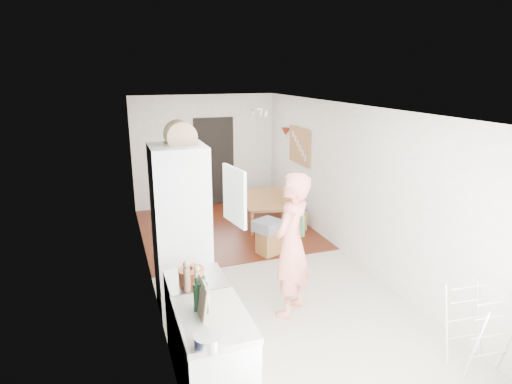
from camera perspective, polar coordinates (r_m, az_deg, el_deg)
room_shell at (r=6.39m, az=0.08°, el=0.05°), size 3.20×7.00×2.50m
floor at (r=6.84m, az=0.08°, el=-10.08°), size 3.20×7.00×0.01m
wood_floor_overlay at (r=8.47m, az=-4.07°, el=-4.83°), size 3.20×3.30×0.01m
sage_wall_panel at (r=4.00m, az=-12.06°, el=-1.13°), size 0.02×3.00×1.30m
tile_splashback at (r=3.77m, az=-10.22°, el=-13.71°), size 0.02×1.90×0.50m
doorway_recess at (r=9.76m, az=-5.57°, el=4.01°), size 0.90×0.04×2.00m
base_cabinet at (r=4.21m, az=-5.59°, el=-21.75°), size 0.60×0.90×0.86m
worktop at (r=3.95m, az=-5.77°, el=-16.45°), size 0.62×0.92×0.06m
range_cooker at (r=4.81m, az=-7.81°, el=-16.39°), size 0.60×0.60×0.88m
cooker_top at (r=4.58m, az=-8.03°, el=-11.51°), size 0.60×0.60×0.04m
fridge_housing at (r=5.44m, az=-9.93°, el=-5.06°), size 0.66×0.66×2.15m
fridge_door at (r=5.13m, az=-2.90°, el=-0.51°), size 0.14×0.56×0.70m
fridge_interior at (r=5.34m, az=-6.90°, el=0.06°), size 0.02×0.52×0.66m
pinboard at (r=8.63m, az=5.87°, el=6.17°), size 0.03×0.90×0.70m
pinboard_frame at (r=8.63m, az=5.78°, el=6.16°), size 0.00×0.94×0.74m
wall_sconce at (r=9.17m, az=3.95°, el=8.05°), size 0.18×0.18×0.16m
person at (r=5.26m, az=4.77°, el=-5.43°), size 0.94×0.92×2.17m
dining_table at (r=8.67m, az=1.44°, el=-2.75°), size 0.96×1.40×0.45m
dining_chair at (r=8.25m, az=5.15°, el=-2.30°), size 0.45×0.45×0.86m
stool at (r=7.24m, az=1.66°, el=-6.78°), size 0.40×0.40×0.42m
grey_drape at (r=7.14m, az=1.62°, el=-4.52°), size 0.55×0.55×0.18m
drying_rack at (r=5.12m, az=27.43°, el=-16.09°), size 0.48×0.44×0.87m
bread_bin at (r=5.21m, az=-10.09°, el=7.41°), size 0.44×0.43×0.20m
red_casserole at (r=4.44m, az=-8.64°, el=-11.03°), size 0.27×0.27×0.16m
steel_pan at (r=3.53m, az=-6.43°, el=-19.22°), size 0.27×0.27×0.11m
held_bottle at (r=5.15m, az=6.24°, el=-4.59°), size 0.05×0.05×0.25m
bottle_a at (r=3.91m, az=-6.87°, el=-13.87°), size 0.09×0.09×0.29m
bottle_b at (r=3.95m, az=-7.90°, el=-13.76°), size 0.07×0.07×0.26m
bottle_c at (r=3.99m, az=-6.76°, el=-13.99°), size 0.08×0.08×0.19m
pepper_mill_front at (r=4.27m, az=-7.84°, el=-11.75°), size 0.07×0.07×0.22m
pepper_mill_back at (r=4.30m, az=-9.19°, el=-11.35°), size 0.07×0.07×0.24m
chopping_boards at (r=3.85m, az=-7.25°, el=-13.95°), size 0.04×0.25×0.34m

